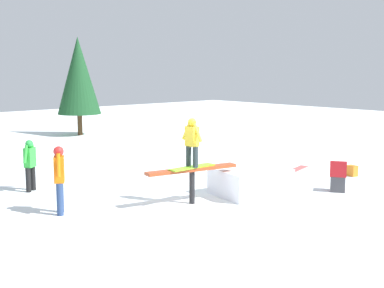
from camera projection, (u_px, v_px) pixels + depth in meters
ground_plane at (192, 203)px, 13.46m from camera, size 60.00×60.00×0.00m
rail_feature at (192, 173)px, 13.35m from camera, size 2.52×0.75×0.92m
snow_kicker_ramp at (250, 181)px, 14.34m from camera, size 2.05×1.81×0.72m
main_rider_on_rail at (192, 144)px, 13.24m from camera, size 1.35×0.71×1.25m
bystander_orange at (59, 176)px, 12.39m from camera, size 0.44×0.64×1.60m
bystander_green at (30, 163)px, 14.68m from camera, size 0.56×0.43×1.43m
loose_snowboard_coral at (297, 169)px, 17.94m from camera, size 1.36×0.63×0.02m
folding_chair at (338, 177)px, 14.66m from camera, size 0.61×0.61×0.88m
backpack_on_snow at (352, 171)px, 16.81m from camera, size 0.27×0.33×0.34m
pine_tree_near at (78, 76)px, 26.48m from camera, size 2.15×2.15×4.89m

